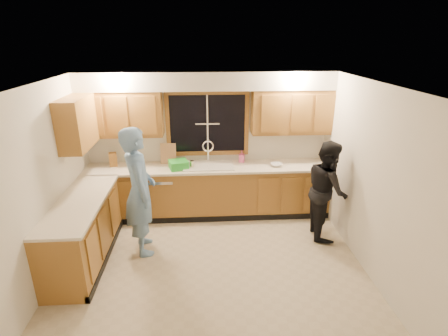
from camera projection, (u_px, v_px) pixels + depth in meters
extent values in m
plane|color=#BBAD90|center=(212.00, 268.00, 4.86)|extent=(4.20, 4.20, 0.00)
plane|color=white|center=(209.00, 85.00, 3.97)|extent=(4.20, 4.20, 0.00)
plane|color=silver|center=(208.00, 143.00, 6.19)|extent=(4.20, 0.00, 4.20)
plane|color=silver|center=(40.00, 190.00, 4.29)|extent=(0.00, 3.80, 3.80)
plane|color=silver|center=(372.00, 182.00, 4.54)|extent=(0.00, 3.80, 3.80)
cube|color=olive|center=(209.00, 192.00, 6.20)|extent=(4.20, 0.60, 0.88)
cube|color=olive|center=(84.00, 232.00, 4.92)|extent=(0.60, 1.90, 0.88)
cube|color=beige|center=(209.00, 168.00, 6.02)|extent=(4.20, 0.63, 0.04)
cube|color=beige|center=(80.00, 202.00, 4.76)|extent=(0.63, 1.90, 0.04)
cube|color=olive|center=(121.00, 114.00, 5.75)|extent=(1.35, 0.33, 0.75)
cube|color=olive|center=(291.00, 112.00, 5.92)|extent=(1.35, 0.33, 0.75)
cube|color=olive|center=(77.00, 123.00, 5.14)|extent=(0.33, 0.90, 0.75)
cube|color=silver|center=(207.00, 81.00, 5.64)|extent=(4.20, 0.35, 0.30)
cube|color=black|center=(207.00, 124.00, 6.06)|extent=(1.30, 0.01, 1.00)
cube|color=olive|center=(207.00, 93.00, 5.86)|extent=(1.44, 0.03, 0.07)
cube|color=olive|center=(208.00, 153.00, 6.24)|extent=(1.44, 0.03, 0.07)
cube|color=olive|center=(168.00, 124.00, 6.01)|extent=(0.07, 0.03, 1.00)
cube|color=olive|center=(247.00, 123.00, 6.09)|extent=(0.07, 0.03, 1.00)
cube|color=silver|center=(208.00, 166.00, 6.02)|extent=(0.86, 0.52, 0.03)
cube|color=silver|center=(196.00, 171.00, 6.04)|extent=(0.38, 0.42, 0.18)
cube|color=silver|center=(221.00, 170.00, 6.07)|extent=(0.38, 0.42, 0.18)
cylinder|color=silver|center=(208.00, 154.00, 6.16)|extent=(0.04, 0.04, 0.28)
torus|color=silver|center=(208.00, 146.00, 6.11)|extent=(0.21, 0.03, 0.21)
cube|color=silver|center=(161.00, 195.00, 6.15)|extent=(0.60, 0.56, 0.82)
cube|color=silver|center=(69.00, 255.00, 4.39)|extent=(0.58, 0.75, 0.90)
imported|color=#6791C3|center=(140.00, 192.00, 4.97)|extent=(0.62, 0.79, 1.90)
imported|color=black|center=(327.00, 190.00, 5.44)|extent=(0.64, 0.80, 1.57)
cube|color=#A16D2C|center=(113.00, 159.00, 6.00)|extent=(0.15, 0.14, 0.24)
cube|color=tan|center=(168.00, 154.00, 6.10)|extent=(0.27, 0.10, 0.36)
cube|color=green|center=(179.00, 165.00, 5.90)|extent=(0.36, 0.35, 0.14)
imported|color=#E85896|center=(242.00, 156.00, 6.20)|extent=(0.11, 0.11, 0.21)
imported|color=silver|center=(276.00, 165.00, 6.03)|extent=(0.21, 0.21, 0.05)
cylinder|color=beige|center=(185.00, 165.00, 5.91)|extent=(0.07, 0.07, 0.13)
cylinder|color=beige|center=(192.00, 164.00, 5.92)|extent=(0.08, 0.08, 0.13)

